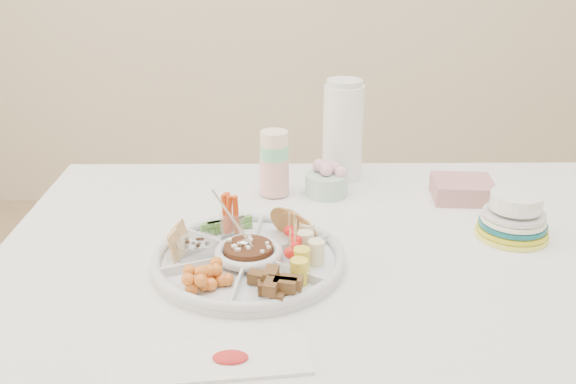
{
  "coord_description": "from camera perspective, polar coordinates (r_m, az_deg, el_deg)",
  "views": [
    {
      "loc": [
        -0.16,
        -1.21,
        1.39
      ],
      "look_at": [
        -0.14,
        0.02,
        0.88
      ],
      "focal_mm": 40.0,
      "sensor_mm": 36.0,
      "label": 1
    }
  ],
  "objects": [
    {
      "name": "party_tray",
      "position": [
        1.29,
        -3.53,
        -5.68
      ],
      "size": [
        0.5,
        0.5,
        0.04
      ],
      "primitive_type": "cylinder",
      "rotation": [
        0.0,
        0.0,
        0.4
      ],
      "color": "white",
      "rests_on": "dining_table"
    },
    {
      "name": "carrot_cucumber",
      "position": [
        1.38,
        -5.42,
        -1.78
      ],
      "size": [
        0.13,
        0.13,
        0.09
      ],
      "primitive_type": null,
      "rotation": [
        0.0,
        0.0,
        0.4
      ],
      "color": "#D33F0F",
      "rests_on": "party_tray"
    },
    {
      "name": "thermos",
      "position": [
        1.7,
        4.91,
        5.6
      ],
      "size": [
        0.13,
        0.13,
        0.27
      ],
      "primitive_type": "cylinder",
      "rotation": [
        0.0,
        0.0,
        0.26
      ],
      "color": "white",
      "rests_on": "dining_table"
    },
    {
      "name": "napkin_stack",
      "position": [
        1.65,
        15.25,
        0.24
      ],
      "size": [
        0.15,
        0.14,
        0.05
      ],
      "primitive_type": "cube",
      "rotation": [
        0.0,
        0.0,
        -0.08
      ],
      "color": "tan",
      "rests_on": "dining_table"
    },
    {
      "name": "cup_stack",
      "position": [
        1.59,
        -1.23,
        3.18
      ],
      "size": [
        0.09,
        0.09,
        0.2
      ],
      "primitive_type": "cylinder",
      "rotation": [
        0.0,
        0.0,
        -0.27
      ],
      "color": "#B0C5A5",
      "rests_on": "dining_table"
    },
    {
      "name": "banana_tomato",
      "position": [
        1.26,
        2.3,
        -4.55
      ],
      "size": [
        0.14,
        0.14,
        0.09
      ],
      "primitive_type": null,
      "rotation": [
        0.0,
        0.0,
        0.4
      ],
      "color": "#F2D87F",
      "rests_on": "party_tray"
    },
    {
      "name": "granola_chunks",
      "position": [
        1.17,
        -1.36,
        -7.89
      ],
      "size": [
        0.14,
        0.14,
        0.05
      ],
      "primitive_type": null,
      "rotation": [
        0.0,
        0.0,
        0.4
      ],
      "color": "brown",
      "rests_on": "party_tray"
    },
    {
      "name": "cherries",
      "position": [
        1.2,
        -7.58,
        -7.45
      ],
      "size": [
        0.14,
        0.14,
        0.04
      ],
      "primitive_type": null,
      "rotation": [
        0.0,
        0.0,
        0.4
      ],
      "color": "#F79D33",
      "rests_on": "party_tray"
    },
    {
      "name": "placemat",
      "position": [
        1.04,
        -6.83,
        -14.65
      ],
      "size": [
        0.32,
        0.14,
        0.01
      ],
      "primitive_type": "cube",
      "rotation": [
        0.0,
        0.0,
        0.12
      ],
      "color": "white",
      "rests_on": "dining_table"
    },
    {
      "name": "pita_raisins",
      "position": [
        1.31,
        -9.2,
        -4.47
      ],
      "size": [
        0.15,
        0.15,
        0.06
      ],
      "primitive_type": null,
      "rotation": [
        0.0,
        0.0,
        0.4
      ],
      "color": "tan",
      "rests_on": "party_tray"
    },
    {
      "name": "bean_dip",
      "position": [
        1.28,
        -3.54,
        -5.39
      ],
      "size": [
        0.13,
        0.13,
        0.04
      ],
      "primitive_type": "cylinder",
      "rotation": [
        0.0,
        0.0,
        0.4
      ],
      "color": "black",
      "rests_on": "party_tray"
    },
    {
      "name": "plate_stack",
      "position": [
        1.47,
        19.45,
        -1.97
      ],
      "size": [
        0.2,
        0.2,
        0.1
      ],
      "primitive_type": "cylinder",
      "rotation": [
        0.0,
        0.0,
        -0.32
      ],
      "color": "#E9D75B",
      "rests_on": "dining_table"
    },
    {
      "name": "tortillas",
      "position": [
        1.37,
        -0.05,
        -2.82
      ],
      "size": [
        0.14,
        0.14,
        0.06
      ],
      "primitive_type": null,
      "rotation": [
        0.0,
        0.0,
        0.4
      ],
      "color": "#964F26",
      "rests_on": "party_tray"
    },
    {
      "name": "flower_bowl",
      "position": [
        1.61,
        3.46,
        1.14
      ],
      "size": [
        0.13,
        0.13,
        0.08
      ],
      "primitive_type": "cylinder",
      "rotation": [
        0.0,
        0.0,
        -0.18
      ],
      "color": "#94C8AA",
      "rests_on": "dining_table"
    }
  ]
}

